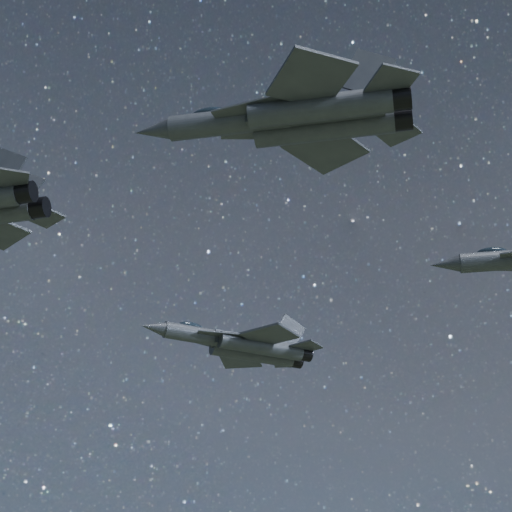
{
  "coord_description": "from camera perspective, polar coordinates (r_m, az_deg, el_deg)",
  "views": [
    {
      "loc": [
        -5.6,
        -63.1,
        113.15
      ],
      "look_at": [
        0.09,
        -4.23,
        144.55
      ],
      "focal_mm": 60.0,
      "sensor_mm": 36.0,
      "label": 1
    }
  ],
  "objects": [
    {
      "name": "jet_left",
      "position": [
        82.66,
        -0.86,
        -5.95
      ],
      "size": [
        17.8,
        11.92,
        4.51
      ],
      "rotation": [
        0.0,
        0.0,
        0.33
      ],
      "color": "#2C3138"
    },
    {
      "name": "jet_right",
      "position": [
        54.34,
        2.86,
        9.24
      ],
      "size": [
        18.64,
        12.59,
        4.7
      ],
      "rotation": [
        0.0,
        0.0,
        -0.29
      ],
      "color": "#2C3138"
    }
  ]
}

